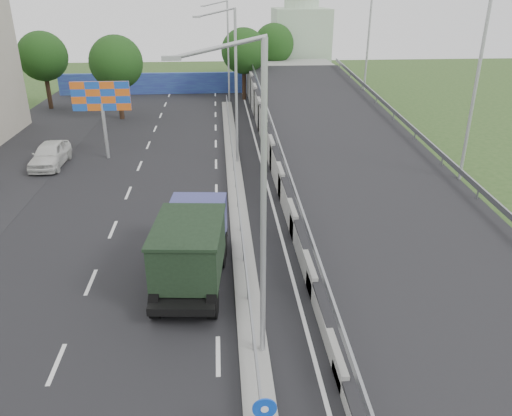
{
  "coord_description": "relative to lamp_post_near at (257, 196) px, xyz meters",
  "views": [
    {
      "loc": [
        -0.95,
        -7.37,
        11.35
      ],
      "look_at": [
        0.64,
        13.26,
        2.2
      ],
      "focal_mm": 35.0,
      "sensor_mm": 36.0,
      "label": 1
    }
  ],
  "objects": [
    {
      "name": "road_surface",
      "position": [
        -3.11,
        14.0,
        -5.81
      ],
      "size": [
        26.0,
        90.0,
        0.04
      ],
      "primitive_type": "cube",
      "color": "black",
      "rests_on": "ground"
    },
    {
      "name": "median",
      "position": [
        -0.11,
        18.0,
        -5.71
      ],
      "size": [
        1.0,
        44.0,
        0.2
      ],
      "primitive_type": "cube",
      "color": "gray",
      "rests_on": "ground"
    },
    {
      "name": "overpass_ramp",
      "position": [
        7.39,
        18.0,
        -4.06
      ],
      "size": [
        10.0,
        50.0,
        3.5
      ],
      "color": "gray",
      "rests_on": "ground"
    },
    {
      "name": "median_guardrail",
      "position": [
        -0.11,
        18.0,
        -5.06
      ],
      "size": [
        0.09,
        44.0,
        0.71
      ],
      "color": "gray",
      "rests_on": "median"
    },
    {
      "name": "lamp_post_near",
      "position": [
        0.0,
        0.0,
        0.0
      ],
      "size": [
        2.74,
        0.18,
        10.08
      ],
      "color": "#B2B5B7",
      "rests_on": "median"
    },
    {
      "name": "lamp_post_mid",
      "position": [
        0.0,
        20.0,
        0.0
      ],
      "size": [
        2.74,
        0.18,
        10.08
      ],
      "color": "#B2B5B7",
      "rests_on": "median"
    },
    {
      "name": "lamp_post_far",
      "position": [
        0.0,
        40.0,
        0.0
      ],
      "size": [
        2.74,
        0.18,
        10.08
      ],
      "color": "#B2B5B7",
      "rests_on": "median"
    },
    {
      "name": "blue_wall",
      "position": [
        -4.11,
        46.0,
        -4.61
      ],
      "size": [
        30.0,
        0.5,
        2.4
      ],
      "primitive_type": "cube",
      "color": "navy",
      "rests_on": "ground"
    },
    {
      "name": "church",
      "position": [
        9.89,
        54.0,
        -0.5
      ],
      "size": [
        7.0,
        7.0,
        13.8
      ],
      "color": "#B2CCAD",
      "rests_on": "ground"
    },
    {
      "name": "billboard",
      "position": [
        -9.11,
        22.0,
        -1.62
      ],
      "size": [
        4.0,
        0.24,
        5.5
      ],
      "color": "#B2B5B7",
      "rests_on": "ground"
    },
    {
      "name": "tree_left_mid",
      "position": [
        -10.11,
        34.0,
        -0.63
      ],
      "size": [
        4.8,
        4.8,
        7.6
      ],
      "color": "black",
      "rests_on": "ground"
    },
    {
      "name": "tree_median_far",
      "position": [
        1.89,
        42.0,
        -0.63
      ],
      "size": [
        4.8,
        4.8,
        7.6
      ],
      "color": "black",
      "rests_on": "ground"
    },
    {
      "name": "tree_left_far",
      "position": [
        -18.11,
        39.0,
        -0.63
      ],
      "size": [
        4.8,
        4.8,
        7.6
      ],
      "color": "black",
      "rests_on": "ground"
    },
    {
      "name": "tree_ramp_far",
      "position": [
        5.89,
        49.0,
        -0.63
      ],
      "size": [
        4.8,
        4.8,
        7.6
      ],
      "color": "black",
      "rests_on": "ground"
    },
    {
      "name": "dump_truck",
      "position": [
        -2.29,
        4.99,
        -4.16
      ],
      "size": [
        3.11,
        6.97,
        2.98
      ],
      "rotation": [
        0.0,
        0.0,
        -0.09
      ],
      "color": "black",
      "rests_on": "ground"
    },
    {
      "name": "parked_car_e",
      "position": [
        -12.72,
        20.58,
        -4.98
      ],
      "size": [
        1.98,
        4.88,
        1.66
      ],
      "primitive_type": "imported",
      "rotation": [
        0.0,
        0.0,
        -0.0
      ],
      "color": "silver",
      "rests_on": "ground"
    }
  ]
}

